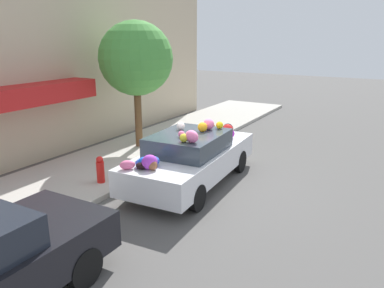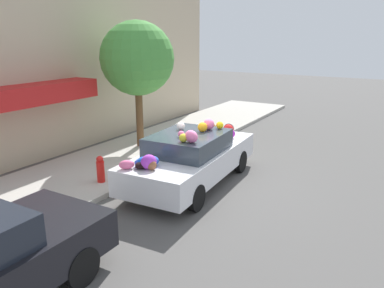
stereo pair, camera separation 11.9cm
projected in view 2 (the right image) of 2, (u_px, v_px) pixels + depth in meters
The scene contains 6 objects.
ground_plane at pixel (187, 182), 10.03m from camera, with size 60.00×60.00×0.00m, color #565451.
sidewalk_curb at pixel (111, 163), 11.35m from camera, with size 24.00×3.20×0.13m.
building_facade at pixel (50, 65), 11.59m from camera, with size 18.00×1.20×5.90m.
street_tree at pixel (137, 59), 12.09m from camera, with size 2.40×2.40×4.14m.
fire_hydrant at pixel (100, 169), 9.60m from camera, with size 0.20×0.20×0.70m.
art_car at pixel (192, 156), 9.72m from camera, with size 4.64×2.08×1.69m.
Camera 2 is at (-7.95, -4.93, 3.76)m, focal length 35.00 mm.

